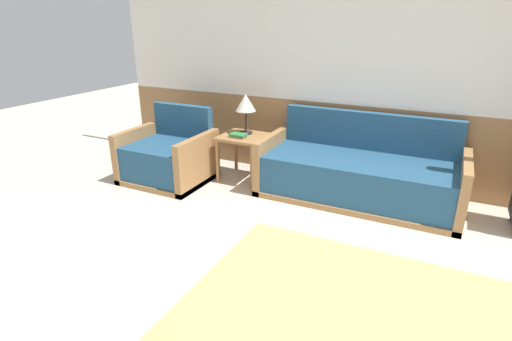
{
  "coord_description": "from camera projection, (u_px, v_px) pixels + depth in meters",
  "views": [
    {
      "loc": [
        0.41,
        -1.78,
        1.8
      ],
      "look_at": [
        -1.0,
        1.08,
        0.57
      ],
      "focal_mm": 28.0,
      "sensor_mm": 36.0,
      "label": 1
    }
  ],
  "objects": [
    {
      "name": "wall_back",
      "position": [
        412.0,
        65.0,
        4.03
      ],
      "size": [
        7.2,
        0.06,
        2.7
      ],
      "color": "#996B42",
      "rests_on": "ground_plane"
    },
    {
      "name": "couch",
      "position": [
        358.0,
        175.0,
        4.15
      ],
      "size": [
        2.03,
        0.84,
        0.86
      ],
      "color": "#9E7042",
      "rests_on": "ground_plane"
    },
    {
      "name": "armchair",
      "position": [
        168.0,
        158.0,
        4.64
      ],
      "size": [
        0.94,
        0.8,
        0.83
      ],
      "rotation": [
        0.0,
        0.0,
        0.09
      ],
      "color": "#9E7042",
      "rests_on": "ground_plane"
    },
    {
      "name": "side_table",
      "position": [
        243.0,
        143.0,
        4.6
      ],
      "size": [
        0.5,
        0.5,
        0.54
      ],
      "color": "#9E7042",
      "rests_on": "ground_plane"
    },
    {
      "name": "table_lamp",
      "position": [
        246.0,
        104.0,
        4.52
      ],
      "size": [
        0.23,
        0.23,
        0.46
      ],
      "color": "#262628",
      "rests_on": "side_table"
    },
    {
      "name": "book_stack",
      "position": [
        238.0,
        135.0,
        4.48
      ],
      "size": [
        0.18,
        0.12,
        0.04
      ],
      "color": "#994C84",
      "rests_on": "side_table"
    }
  ]
}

